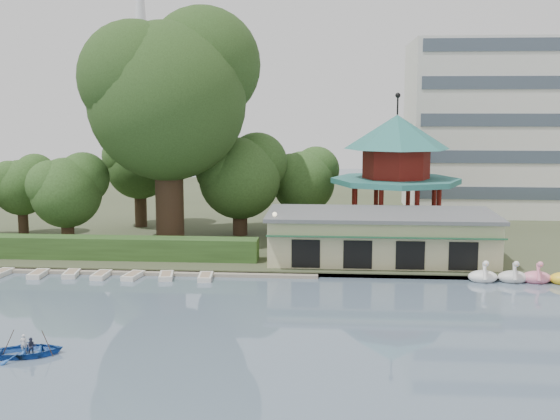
# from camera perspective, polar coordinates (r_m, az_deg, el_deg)

# --- Properties ---
(ground_plane) EXTENTS (220.00, 220.00, 0.00)m
(ground_plane) POSITION_cam_1_polar(r_m,az_deg,el_deg) (37.93, -5.22, -11.52)
(ground_plane) COLOR slate
(ground_plane) RESTS_ON ground
(shore) EXTENTS (220.00, 70.00, 0.40)m
(shore) POSITION_cam_1_polar(r_m,az_deg,el_deg) (88.26, 0.40, 0.18)
(shore) COLOR #424930
(shore) RESTS_ON ground
(embankment) EXTENTS (220.00, 0.60, 0.30)m
(embankment) POSITION_cam_1_polar(r_m,az_deg,el_deg) (54.31, -2.17, -5.15)
(embankment) COLOR gray
(embankment) RESTS_ON ground
(dock) EXTENTS (34.00, 1.60, 0.24)m
(dock) POSITION_cam_1_polar(r_m,az_deg,el_deg) (56.83, -14.33, -4.83)
(dock) COLOR gray
(dock) RESTS_ON ground
(boathouse) EXTENTS (18.60, 9.39, 3.90)m
(boathouse) POSITION_cam_1_polar(r_m,az_deg,el_deg) (58.20, 8.19, -2.08)
(boathouse) COLOR beige
(boathouse) RESTS_ON shore
(pavilion) EXTENTS (12.40, 12.40, 13.50)m
(pavilion) POSITION_cam_1_polar(r_m,az_deg,el_deg) (67.60, 9.43, 3.74)
(pavilion) COLOR beige
(pavilion) RESTS_ON shore
(broadcast_tower) EXTENTS (8.00, 8.00, 96.00)m
(broadcast_tower) POSITION_cam_1_polar(r_m,az_deg,el_deg) (182.82, -11.26, 14.94)
(broadcast_tower) COLOR silver
(broadcast_tower) RESTS_ON ground
(hedge) EXTENTS (30.00, 2.00, 1.80)m
(hedge) POSITION_cam_1_polar(r_m,az_deg,el_deg) (60.62, -16.07, -2.93)
(hedge) COLOR #305121
(hedge) RESTS_ON shore
(lamp_post) EXTENTS (0.36, 0.36, 4.28)m
(lamp_post) POSITION_cam_1_polar(r_m,az_deg,el_deg) (55.16, -0.44, -1.55)
(lamp_post) COLOR black
(lamp_post) RESTS_ON shore
(big_tree) EXTENTS (15.83, 14.75, 21.66)m
(big_tree) POSITION_cam_1_polar(r_m,az_deg,el_deg) (65.10, -8.95, 9.68)
(big_tree) COLOR #3A281C
(big_tree) RESTS_ON shore
(small_trees) EXTENTS (40.01, 16.81, 10.64)m
(small_trees) POSITION_cam_1_polar(r_m,az_deg,el_deg) (69.56, -10.79, 2.74)
(small_trees) COLOR #3A281C
(small_trees) RESTS_ON shore
(swan_boats) EXTENTS (13.61, 2.01, 1.92)m
(swan_boats) POSITION_cam_1_polar(r_m,az_deg,el_deg) (55.64, 21.42, -5.15)
(swan_boats) COLOR white
(swan_boats) RESTS_ON ground
(moored_rowboats) EXTENTS (24.95, 2.71, 0.36)m
(moored_rowboats) POSITION_cam_1_polar(r_m,az_deg,el_deg) (56.66, -18.00, -4.96)
(moored_rowboats) COLOR silver
(moored_rowboats) RESTS_ON ground
(rowboat_with_passengers) EXTENTS (5.81, 4.89, 2.01)m
(rowboat_with_passengers) POSITION_cam_1_polar(r_m,az_deg,el_deg) (39.55, -19.82, -10.36)
(rowboat_with_passengers) COLOR #2254A9
(rowboat_with_passengers) RESTS_ON ground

